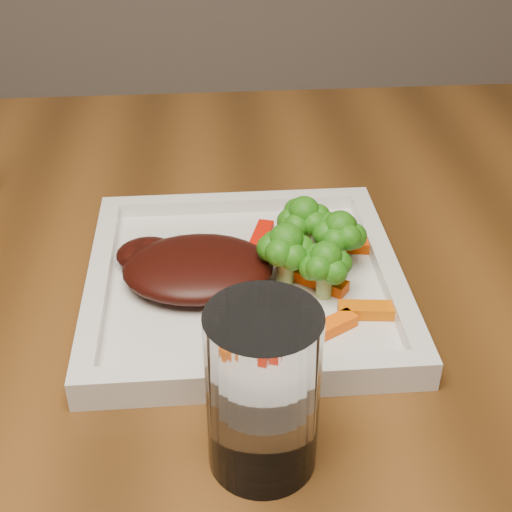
{
  "coord_description": "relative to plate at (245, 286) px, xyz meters",
  "views": [
    {
      "loc": [
        0.28,
        -0.53,
        1.13
      ],
      "look_at": [
        0.32,
        -0.02,
        0.79
      ],
      "focal_mm": 50.0,
      "sensor_mm": 36.0,
      "label": 1
    }
  ],
  "objects": [
    {
      "name": "plate",
      "position": [
        0.0,
        0.0,
        0.0
      ],
      "size": [
        0.27,
        0.27,
        0.01
      ],
      "primitive_type": "cube",
      "color": "silver",
      "rests_on": "dining_table"
    },
    {
      "name": "carrot_1",
      "position": [
        0.1,
        -0.06,
        0.01
      ],
      "size": [
        0.06,
        0.02,
        0.01
      ],
      "primitive_type": "cube",
      "rotation": [
        0.0,
        0.0,
        -0.11
      ],
      "color": "#D05C03",
      "rests_on": "plate"
    },
    {
      "name": "carrot_4",
      "position": [
        0.02,
        0.06,
        0.01
      ],
      "size": [
        0.03,
        0.06,
        0.01
      ],
      "primitive_type": "cube",
      "rotation": [
        0.0,
        0.0,
        1.27
      ],
      "color": "red",
      "rests_on": "plate"
    },
    {
      "name": "carrot_6",
      "position": [
        0.06,
        0.01,
        0.01
      ],
      "size": [
        0.06,
        0.02,
        0.01
      ],
      "primitive_type": "cube",
      "rotation": [
        0.0,
        0.0,
        0.03
      ],
      "color": "#E06103",
      "rests_on": "plate"
    },
    {
      "name": "broccoli_1",
      "position": [
        0.08,
        0.01,
        0.04
      ],
      "size": [
        0.07,
        0.07,
        0.06
      ],
      "primitive_type": null,
      "rotation": [
        0.0,
        0.0,
        -0.42
      ],
      "color": "#397914",
      "rests_on": "plate"
    },
    {
      "name": "carrot_2",
      "position": [
        0.01,
        -0.05,
        0.01
      ],
      "size": [
        0.04,
        0.07,
        0.01
      ],
      "primitive_type": "cube",
      "rotation": [
        0.0,
        0.0,
        1.23
      ],
      "color": "#F71904",
      "rests_on": "plate"
    },
    {
      "name": "carrot_0",
      "position": [
        0.06,
        -0.08,
        0.01
      ],
      "size": [
        0.05,
        0.04,
        0.01
      ],
      "primitive_type": "cube",
      "rotation": [
        0.0,
        0.0,
        0.53
      ],
      "color": "#FF5904",
      "rests_on": "plate"
    },
    {
      "name": "steak",
      "position": [
        -0.04,
        0.0,
        0.02
      ],
      "size": [
        0.13,
        0.1,
        0.03
      ],
      "primitive_type": "ellipsoid",
      "rotation": [
        0.0,
        0.0,
        -0.02
      ],
      "color": "#340A07",
      "rests_on": "plate"
    },
    {
      "name": "drinking_glass",
      "position": [
        -0.0,
        -0.19,
        0.05
      ],
      "size": [
        0.1,
        0.1,
        0.12
      ],
      "primitive_type": "cylinder",
      "rotation": [
        0.0,
        0.0,
        -0.42
      ],
      "color": "silver",
      "rests_on": "dining_table"
    },
    {
      "name": "broccoli_3",
      "position": [
        0.03,
        -0.01,
        0.04
      ],
      "size": [
        0.07,
        0.07,
        0.06
      ],
      "primitive_type": null,
      "rotation": [
        0.0,
        0.0,
        -0.35
      ],
      "color": "#1C7112",
      "rests_on": "plate"
    },
    {
      "name": "broccoli_0",
      "position": [
        0.06,
        0.04,
        0.04
      ],
      "size": [
        0.07,
        0.07,
        0.07
      ],
      "primitive_type": null,
      "rotation": [
        0.0,
        0.0,
        -0.43
      ],
      "color": "#146A11",
      "rests_on": "plate"
    },
    {
      "name": "broccoli_2",
      "position": [
        0.07,
        -0.03,
        0.04
      ],
      "size": [
        0.05,
        0.05,
        0.06
      ],
      "primitive_type": null,
      "rotation": [
        0.0,
        0.0,
        -0.1
      ],
      "color": "#105C0F",
      "rests_on": "plate"
    },
    {
      "name": "carrot_3",
      "position": [
        0.1,
        0.04,
        0.01
      ],
      "size": [
        0.06,
        0.02,
        0.01
      ],
      "primitive_type": "cube",
      "rotation": [
        0.0,
        0.0,
        -0.18
      ],
      "color": "#C93C03",
      "rests_on": "plate"
    },
    {
      "name": "carrot_5",
      "position": [
        0.06,
        -0.01,
        0.01
      ],
      "size": [
        0.05,
        0.05,
        0.01
      ],
      "primitive_type": "cube",
      "rotation": [
        0.0,
        0.0,
        -0.67
      ],
      "color": "#CB3F03",
      "rests_on": "plate"
    }
  ]
}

